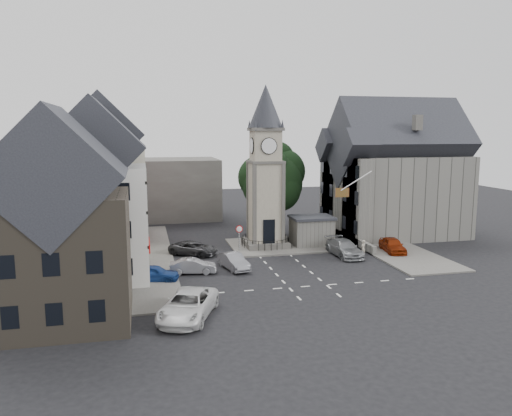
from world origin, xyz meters
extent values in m
plane|color=black|center=(0.00, 0.00, 0.00)|extent=(120.00, 120.00, 0.00)
cube|color=#595651|center=(-12.50, 6.00, 0.07)|extent=(6.00, 30.00, 0.14)
cube|color=#595651|center=(12.00, 8.00, 0.07)|extent=(6.00, 26.00, 0.14)
cube|color=#595651|center=(1.50, 8.00, 0.08)|extent=(10.00, 8.00, 0.16)
cube|color=silver|center=(0.00, -5.50, 0.01)|extent=(20.00, 8.00, 0.01)
cube|color=#4C4944|center=(0.00, 8.00, 0.35)|extent=(4.20, 4.20, 0.70)
torus|color=black|center=(0.00, 8.00, 1.08)|extent=(4.86, 4.86, 0.06)
cube|color=gray|center=(0.00, 8.00, 4.70)|extent=(3.00, 3.00, 8.00)
cube|color=black|center=(0.00, 6.55, 1.90)|extent=(1.20, 0.25, 2.40)
cube|color=#4C4944|center=(0.00, 8.00, 8.70)|extent=(3.30, 3.30, 0.25)
cube|color=gray|center=(0.00, 8.00, 10.30)|extent=(2.70, 2.70, 3.20)
cylinder|color=white|center=(0.00, 6.60, 10.30)|extent=(1.50, 0.12, 1.50)
cube|color=#4C4944|center=(0.00, 8.00, 11.90)|extent=(3.10, 3.10, 0.30)
cone|color=black|center=(0.00, 8.00, 14.15)|extent=(3.40, 3.40, 4.20)
cube|color=slate|center=(4.80, 7.50, 1.40)|extent=(4.00, 3.00, 2.80)
cube|color=black|center=(4.80, 7.50, 2.95)|extent=(4.30, 3.30, 0.25)
cylinder|color=black|center=(2.00, 13.00, 2.20)|extent=(0.70, 0.70, 4.40)
cylinder|color=black|center=(-3.20, 5.50, 1.25)|extent=(0.10, 0.10, 2.50)
cone|color=#A50C0C|center=(-3.20, 5.40, 2.50)|extent=(0.70, 0.06, 0.70)
cone|color=white|center=(-3.20, 5.38, 2.50)|extent=(0.54, 0.04, 0.54)
cube|color=#D29194|center=(-15.50, 16.00, 5.00)|extent=(7.50, 7.00, 10.00)
cube|color=beige|center=(-15.50, 8.00, 5.00)|extent=(7.50, 7.00, 10.00)
cube|color=silver|center=(-15.50, 0.00, 4.50)|extent=(7.50, 7.00, 9.00)
cube|color=#4D4539|center=(-17.00, -9.00, 4.00)|extent=(8.00, 7.00, 8.00)
cube|color=#4C4944|center=(-12.00, 28.00, 4.00)|extent=(20.00, 10.00, 8.00)
cube|color=slate|center=(16.00, 11.00, 4.50)|extent=(14.00, 10.00, 9.00)
cube|color=slate|center=(9.80, 7.50, 4.50)|extent=(1.60, 4.40, 9.00)
cube|color=slate|center=(9.80, 14.50, 4.50)|extent=(1.60, 4.40, 9.00)
cube|color=slate|center=(9.20, 10.00, 0.45)|extent=(0.40, 16.00, 0.90)
cylinder|color=white|center=(8.00, 4.00, 7.00)|extent=(3.17, 0.10, 1.89)
plane|color=#B21414|center=(6.60, 4.00, 5.90)|extent=(1.40, 0.00, 1.40)
imported|color=navy|center=(-11.39, -1.57, 0.66)|extent=(4.13, 2.44, 1.32)
imported|color=#95969C|center=(-8.19, -0.06, 0.63)|extent=(4.00, 1.87, 1.27)
imported|color=#2C2C2E|center=(-7.50, 6.20, 0.65)|extent=(5.14, 4.33, 1.31)
imported|color=gray|center=(-4.66, 0.50, 0.68)|extent=(2.39, 4.37, 1.37)
imported|color=gray|center=(6.39, 2.68, 0.76)|extent=(2.39, 5.36, 1.53)
imported|color=maroon|center=(11.50, 2.86, 0.74)|extent=(2.41, 4.56, 1.48)
imported|color=silver|center=(-9.50, -10.00, 0.84)|extent=(4.83, 6.65, 1.68)
imported|color=#B4AB95|center=(8.00, 2.00, 0.80)|extent=(0.70, 0.65, 1.60)
camera|label=1|loc=(-12.04, -40.36, 11.72)|focal=35.00mm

